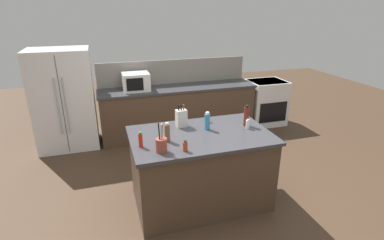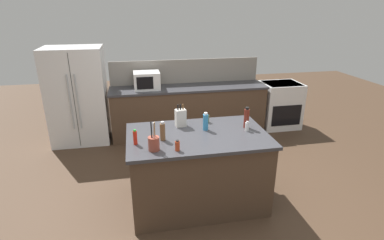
{
  "view_description": "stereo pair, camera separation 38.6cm",
  "coord_description": "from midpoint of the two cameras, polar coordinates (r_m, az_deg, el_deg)",
  "views": [
    {
      "loc": [
        -1.07,
        -3.09,
        2.38
      ],
      "look_at": [
        0.0,
        0.35,
        0.99
      ],
      "focal_mm": 28.0,
      "sensor_mm": 36.0,
      "label": 1
    },
    {
      "loc": [
        -0.69,
        -3.19,
        2.38
      ],
      "look_at": [
        0.0,
        0.35,
        0.99
      ],
      "focal_mm": 28.0,
      "sensor_mm": 36.0,
      "label": 2
    }
  ],
  "objects": [
    {
      "name": "ground_plane",
      "position": [
        4.03,
        3.82,
        -15.1
      ],
      "size": [
        14.0,
        14.0,
        0.0
      ],
      "primitive_type": "plane",
      "color": "#473323"
    },
    {
      "name": "back_counter_run",
      "position": [
        5.79,
        1.31,
        1.84
      ],
      "size": [
        2.95,
        0.66,
        0.94
      ],
      "color": "#4C3828",
      "rests_on": "ground_plane"
    },
    {
      "name": "wall_backsplash",
      "position": [
        5.9,
        0.71,
        9.25
      ],
      "size": [
        2.91,
        0.03,
        0.46
      ],
      "primitive_type": "cube",
      "color": "gray",
      "rests_on": "back_counter_run"
    },
    {
      "name": "kitchen_island",
      "position": [
        3.78,
        4.0,
        -9.31
      ],
      "size": [
        1.67,
        1.04,
        0.94
      ],
      "color": "#4C3828",
      "rests_on": "ground_plane"
    },
    {
      "name": "refrigerator",
      "position": [
        5.66,
        -19.13,
        4.32
      ],
      "size": [
        0.99,
        0.75,
        1.72
      ],
      "color": "white",
      "rests_on": "ground_plane"
    },
    {
      "name": "range_oven",
      "position": [
        6.45,
        18.02,
        2.77
      ],
      "size": [
        0.76,
        0.65,
        0.92
      ],
      "color": "white",
      "rests_on": "ground_plane"
    },
    {
      "name": "microwave",
      "position": [
        5.5,
        -6.62,
        7.46
      ],
      "size": [
        0.47,
        0.39,
        0.31
      ],
      "color": "white",
      "rests_on": "back_counter_run"
    },
    {
      "name": "knife_block",
      "position": [
        3.75,
        0.74,
        0.39
      ],
      "size": [
        0.14,
        0.11,
        0.29
      ],
      "rotation": [
        0.0,
        0.0,
        0.12
      ],
      "color": "beige",
      "rests_on": "kitchen_island"
    },
    {
      "name": "utensil_crock",
      "position": [
        3.15,
        -3.82,
        -4.48
      ],
      "size": [
        0.12,
        0.12,
        0.32
      ],
      "color": "brown",
      "rests_on": "kitchen_island"
    },
    {
      "name": "vinegar_bottle",
      "position": [
        3.8,
        13.22,
        0.29
      ],
      "size": [
        0.07,
        0.07,
        0.27
      ],
      "color": "maroon",
      "rests_on": "kitchen_island"
    },
    {
      "name": "spice_jar_oregano",
      "position": [
        3.92,
        5.7,
        0.21
      ],
      "size": [
        0.06,
        0.06,
        0.11
      ],
      "color": "#567038",
      "rests_on": "kitchen_island"
    },
    {
      "name": "dish_soap_bottle",
      "position": [
        3.66,
        5.63,
        -0.41
      ],
      "size": [
        0.07,
        0.07,
        0.23
      ],
      "color": "#3384BC",
      "rests_on": "kitchen_island"
    },
    {
      "name": "hot_sauce_bottle",
      "position": [
        3.3,
        -7.51,
        -3.4
      ],
      "size": [
        0.04,
        0.04,
        0.17
      ],
      "color": "red",
      "rests_on": "kitchen_island"
    },
    {
      "name": "salt_shaker",
      "position": [
        3.73,
        13.38,
        -1.25
      ],
      "size": [
        0.05,
        0.05,
        0.12
      ],
      "color": "silver",
      "rests_on": "kitchen_island"
    },
    {
      "name": "pepper_grinder",
      "position": [
        3.37,
        -2.37,
        -2.27
      ],
      "size": [
        0.06,
        0.06,
        0.22
      ],
      "color": "brown",
      "rests_on": "kitchen_island"
    },
    {
      "name": "spice_jar_paprika",
      "position": [
        3.14,
        0.71,
        -5.0
      ],
      "size": [
        0.05,
        0.05,
        0.12
      ],
      "color": "#B73D1E",
      "rests_on": "kitchen_island"
    }
  ]
}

